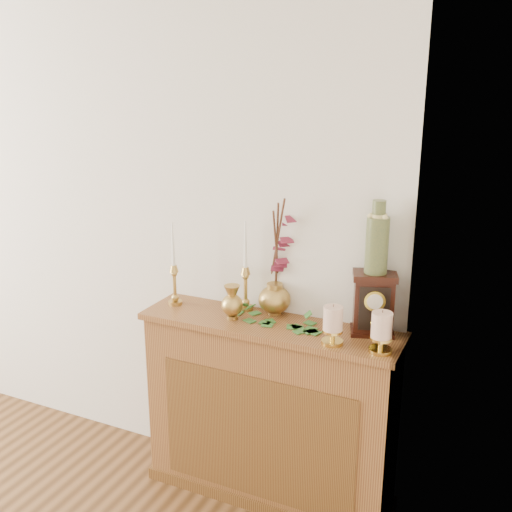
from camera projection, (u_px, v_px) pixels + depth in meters
The scene contains 10 objects.
console_shelf at pixel (269, 416), 2.91m from camera, with size 1.24×0.34×0.93m.
candlestick_left at pixel (174, 278), 2.96m from camera, with size 0.07×0.07×0.42m.
candlestick_center at pixel (246, 281), 2.89m from camera, with size 0.07×0.07×0.44m.
bud_vase at pixel (232, 303), 2.79m from camera, with size 0.10×0.10×0.17m.
ginger_jar at pixel (282, 261), 2.82m from camera, with size 0.24×0.25×0.57m.
pillar_candle_left at pixel (333, 323), 2.52m from camera, with size 0.09×0.09×0.18m.
pillar_candle_right at pixel (381, 330), 2.44m from camera, with size 0.10×0.10×0.19m.
ivy_garland at pixel (268, 319), 2.78m from camera, with size 0.44×0.21×0.08m.
mantel_clock at pixel (373, 304), 2.62m from camera, with size 0.22×0.18×0.28m.
ceramic_vase at pixel (377, 241), 2.54m from camera, with size 0.10×0.10×0.32m.
Camera 1 is at (2.43, -0.25, 2.02)m, focal length 42.00 mm.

